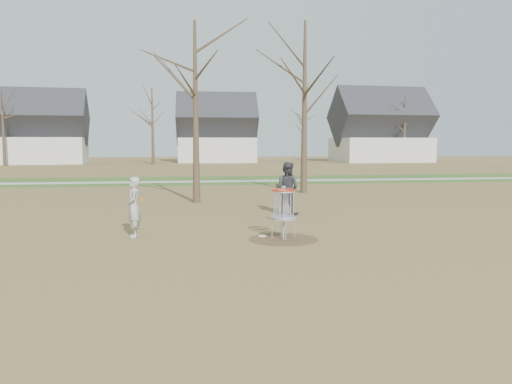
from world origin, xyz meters
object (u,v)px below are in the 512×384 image
player_throwing (287,188)px  disc_grounded (262,236)px  disc_golf_basket (284,204)px  player_standing (134,207)px

player_throwing → disc_grounded: player_throwing is taller
player_throwing → disc_golf_basket: bearing=111.6°
player_standing → player_throwing: size_ratio=0.87×
player_standing → disc_grounded: (3.39, -0.46, -0.78)m
player_standing → disc_golf_basket: 3.98m
player_standing → disc_grounded: bearing=75.1°
disc_grounded → player_throwing: bearing=69.2°
player_throwing → player_standing: bearing=70.5°
player_throwing → disc_grounded: (-1.51, -3.99, -0.90)m
player_standing → player_throwing: (4.91, 3.53, 0.12)m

